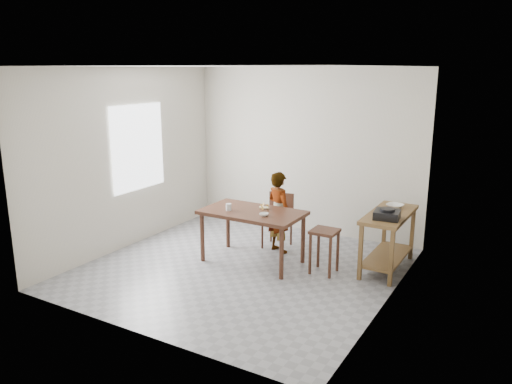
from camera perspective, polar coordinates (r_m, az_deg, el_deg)
The scene contains 17 objects.
floor at distance 6.95m, azimuth -1.68°, elevation -8.89°, with size 4.00×4.00×0.04m, color gray.
ceiling at distance 6.40m, azimuth -1.86°, elevation 14.34°, with size 4.00×4.00×0.04m, color white.
wall_back at distance 8.29m, azimuth 5.65°, elevation 4.69°, with size 4.00×0.04×2.70m, color beige.
wall_front at distance 4.99m, azimuth -14.11°, elevation -1.91°, with size 4.00×0.04×2.70m, color beige.
wall_left at distance 7.78m, azimuth -14.53°, elevation 3.69°, with size 0.04×4.00×2.70m, color beige.
wall_right at distance 5.76m, azimuth 15.58°, elevation 0.11°, with size 0.04×4.00×2.70m, color beige.
window_pane at distance 7.86m, azimuth -13.32°, elevation 4.98°, with size 0.02×1.10×1.30m, color white.
dining_table at distance 7.04m, azimuth -0.41°, elevation -5.11°, with size 1.40×0.80×0.75m, color #412317, non-canonical shape.
prep_counter at distance 7.02m, azimuth 14.82°, elevation -5.44°, with size 0.50×1.20×0.80m, color brown, non-canonical shape.
child at distance 7.38m, azimuth 2.63°, elevation -2.32°, with size 0.45×0.29×1.22m, color silver.
dining_chair at distance 7.63m, azimuth 2.41°, elevation -3.34°, with size 0.39×0.39×0.82m, color #412317, non-canonical shape.
stool at distance 6.77m, azimuth 7.78°, elevation -6.73°, with size 0.34×0.34×0.60m, color #412317, non-canonical shape.
glass_tumbler at distance 6.96m, azimuth -3.15°, elevation -1.73°, with size 0.08×0.08×0.10m, color silver.
small_bowl at distance 6.69m, azimuth 0.91°, elevation -2.59°, with size 0.12×0.12×0.04m, color silver.
banana at distance 7.01m, azimuth 0.94°, elevation -1.75°, with size 0.16×0.11×0.06m, color gold, non-canonical shape.
serving_bowl at distance 7.15m, azimuth 15.60°, elevation -1.55°, with size 0.22×0.22×0.06m, color silver.
gas_burner at distance 6.62m, azimuth 14.75°, elevation -2.52°, with size 0.32×0.32×0.11m, color black.
Camera 1 is at (3.39, -5.43, 2.68)m, focal length 35.00 mm.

